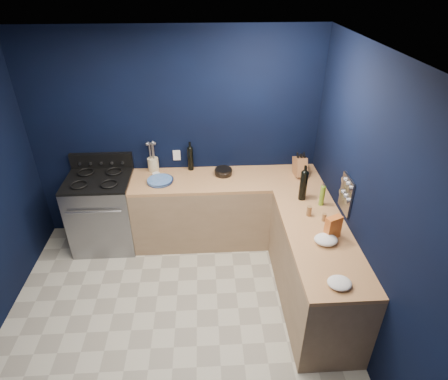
{
  "coord_description": "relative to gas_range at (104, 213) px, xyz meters",
  "views": [
    {
      "loc": [
        0.35,
        -2.51,
        3.15
      ],
      "look_at": [
        0.55,
        1.0,
        1.0
      ],
      "focal_mm": 30.09,
      "sensor_mm": 36.0,
      "label": 1
    }
  ],
  "objects": [
    {
      "name": "oil_bottle",
      "position": [
        2.52,
        -0.62,
        0.55
      ],
      "size": [
        0.05,
        0.05,
        0.23
      ],
      "primitive_type": "cylinder",
      "rotation": [
        0.0,
        0.0,
        -0.0
      ],
      "color": "olive",
      "rests_on": "top_right"
    },
    {
      "name": "wall_outlet",
      "position": [
        0.93,
        0.32,
        0.62
      ],
      "size": [
        0.09,
        0.02,
        0.13
      ],
      "primitive_type": "cube",
      "color": "white",
      "rests_on": "wall_back"
    },
    {
      "name": "wall_back",
      "position": [
        0.93,
        0.34,
        0.84
      ],
      "size": [
        3.5,
        0.02,
        2.6
      ],
      "primitive_type": "cube",
      "color": "black",
      "rests_on": "ground"
    },
    {
      "name": "oven_door",
      "position": [
        0.0,
        -0.32,
        -0.01
      ],
      "size": [
        0.59,
        0.02,
        0.42
      ],
      "primitive_type": "cube",
      "color": "black",
      "rests_on": "gas_range"
    },
    {
      "name": "wine_bottle_right",
      "position": [
        2.34,
        -0.49,
        0.61
      ],
      "size": [
        0.1,
        0.1,
        0.33
      ],
      "primitive_type": "cylinder",
      "rotation": [
        0.0,
        0.0,
        -0.35
      ],
      "color": "black",
      "rests_on": "top_right"
    },
    {
      "name": "wine_bottle_back",
      "position": [
        1.1,
        0.27,
        0.59
      ],
      "size": [
        0.09,
        0.09,
        0.29
      ],
      "primitive_type": "cylinder",
      "rotation": [
        0.0,
        0.0,
        0.36
      ],
      "color": "black",
      "rests_on": "top_back"
    },
    {
      "name": "towel_front",
      "position": [
        2.38,
        -1.26,
        0.48
      ],
      "size": [
        0.23,
        0.19,
        0.08
      ],
      "primitive_type": "ellipsoid",
      "rotation": [
        0.0,
        0.0,
        -0.04
      ],
      "color": "white",
      "rests_on": "top_right"
    },
    {
      "name": "spice_jar_far",
      "position": [
        2.47,
        -0.91,
        0.48
      ],
      "size": [
        0.05,
        0.05,
        0.08
      ],
      "primitive_type": "cylinder",
      "rotation": [
        0.0,
        0.0,
        0.1
      ],
      "color": "olive",
      "rests_on": "top_right"
    },
    {
      "name": "gas_range",
      "position": [
        0.0,
        0.0,
        0.0
      ],
      "size": [
        0.76,
        0.66,
        0.92
      ],
      "primitive_type": "cube",
      "color": "gray",
      "rests_on": "floor"
    },
    {
      "name": "utensil_crock",
      "position": [
        0.63,
        0.27,
        0.52
      ],
      "size": [
        0.15,
        0.15,
        0.17
      ],
      "primitive_type": "cylinder",
      "rotation": [
        0.0,
        0.0,
        0.14
      ],
      "color": "beige",
      "rests_on": "top_back"
    },
    {
      "name": "cab_right",
      "position": [
        2.37,
        -1.13,
        -0.03
      ],
      "size": [
        0.63,
        1.67,
        0.86
      ],
      "primitive_type": "cube",
      "color": "#9A7C5E",
      "rests_on": "floor"
    },
    {
      "name": "wall_right",
      "position": [
        2.69,
        -1.42,
        0.84
      ],
      "size": [
        0.02,
        3.5,
        2.6
      ],
      "primitive_type": "cube",
      "color": "black",
      "rests_on": "ground"
    },
    {
      "name": "ceiling",
      "position": [
        0.93,
        -1.42,
        2.15
      ],
      "size": [
        3.5,
        3.5,
        0.02
      ],
      "primitive_type": "cube",
      "color": "silver",
      "rests_on": "ground"
    },
    {
      "name": "plate_stack",
      "position": [
        0.74,
        -0.03,
        0.46
      ],
      "size": [
        0.33,
        0.33,
        0.04
      ],
      "primitive_type": "cylinder",
      "rotation": [
        0.0,
        0.0,
        -0.12
      ],
      "color": "teal",
      "rests_on": "top_back"
    },
    {
      "name": "ramekin",
      "position": [
        0.68,
        0.13,
        0.46
      ],
      "size": [
        0.11,
        0.11,
        0.04
      ],
      "primitive_type": "cylinder",
      "rotation": [
        0.0,
        0.0,
        -0.22
      ],
      "color": "white",
      "rests_on": "top_back"
    },
    {
      "name": "top_right",
      "position": [
        2.37,
        -1.13,
        0.42
      ],
      "size": [
        0.63,
        1.67,
        0.04
      ],
      "primitive_type": "cube",
      "color": "#92592F",
      "rests_on": "cab_right"
    },
    {
      "name": "cooktop",
      "position": [
        0.0,
        0.0,
        0.48
      ],
      "size": [
        0.76,
        0.66,
        0.03
      ],
      "primitive_type": "cube",
      "color": "black",
      "rests_on": "gas_range"
    },
    {
      "name": "lemon_basket",
      "position": [
        1.5,
        0.11,
        0.48
      ],
      "size": [
        0.22,
        0.22,
        0.08
      ],
      "primitive_type": "cylinder",
      "rotation": [
        0.0,
        0.0,
        0.04
      ],
      "color": "black",
      "rests_on": "top_back"
    },
    {
      "name": "top_back",
      "position": [
        1.53,
        0.02,
        0.42
      ],
      "size": [
        2.3,
        0.63,
        0.04
      ],
      "primitive_type": "cube",
      "color": "#92592F",
      "rests_on": "cab_back"
    },
    {
      "name": "cab_back",
      "position": [
        1.53,
        0.02,
        -0.03
      ],
      "size": [
        2.3,
        0.63,
        0.86
      ],
      "primitive_type": "cube",
      "color": "#9A7C5E",
      "rests_on": "floor"
    },
    {
      "name": "spice_jar_near",
      "position": [
        2.34,
        -0.81,
        0.49
      ],
      "size": [
        0.06,
        0.06,
        0.11
      ],
      "primitive_type": "cylinder",
      "rotation": [
        0.0,
        0.0,
        -0.27
      ],
      "color": "olive",
      "rests_on": "top_right"
    },
    {
      "name": "floor",
      "position": [
        0.93,
        -1.42,
        -0.47
      ],
      "size": [
        3.5,
        3.5,
        0.02
      ],
      "primitive_type": "cube",
      "color": "#B5B19F",
      "rests_on": "ground"
    },
    {
      "name": "backguard",
      "position": [
        0.0,
        0.3,
        0.58
      ],
      "size": [
        0.76,
        0.06,
        0.2
      ],
      "primitive_type": "cube",
      "color": "black",
      "rests_on": "gas_range"
    },
    {
      "name": "spice_panel",
      "position": [
        2.67,
        -0.87,
        0.72
      ],
      "size": [
        0.02,
        0.28,
        0.38
      ],
      "primitive_type": "cube",
      "color": "gray",
      "rests_on": "wall_right"
    },
    {
      "name": "towel_end",
      "position": [
        2.34,
        -1.8,
        0.47
      ],
      "size": [
        0.24,
        0.23,
        0.06
      ],
      "primitive_type": "ellipsoid",
      "rotation": [
        0.0,
        0.0,
        -0.29
      ],
      "color": "white",
      "rests_on": "top_right"
    },
    {
      "name": "knife_block",
      "position": [
        2.43,
        0.05,
        0.55
      ],
      "size": [
        0.15,
        0.28,
        0.28
      ],
      "primitive_type": "cube",
      "rotation": [
        -0.31,
        0.0,
        0.08
      ],
      "color": "#925B31",
      "rests_on": "top_back"
    },
    {
      "name": "crouton_bag",
      "position": [
        2.46,
        -1.17,
        0.55
      ],
      "size": [
        0.17,
        0.13,
        0.23
      ],
      "primitive_type": "cube",
      "rotation": [
        0.0,
        0.0,
        0.42
      ],
      "color": "#B50B2C",
      "rests_on": "top_right"
    }
  ]
}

